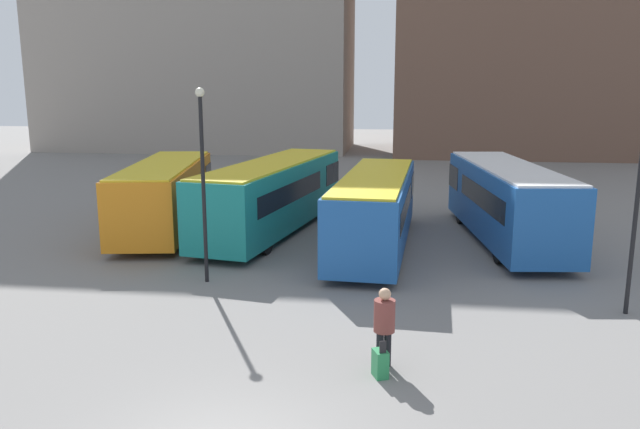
{
  "coord_description": "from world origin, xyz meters",
  "views": [
    {
      "loc": [
        2.86,
        -9.06,
        6.08
      ],
      "look_at": [
        0.04,
        12.5,
        1.57
      ],
      "focal_mm": 35.0,
      "sensor_mm": 36.0,
      "label": 1
    }
  ],
  "objects": [
    {
      "name": "bus_0",
      "position": [
        -7.04,
        15.97,
        1.57
      ],
      "size": [
        4.18,
        10.14,
        2.89
      ],
      "rotation": [
        0.0,
        0.0,
        1.74
      ],
      "color": "orange",
      "rests_on": "ground_plane"
    },
    {
      "name": "bus_1",
      "position": [
        -2.44,
        16.4,
        1.62
      ],
      "size": [
        4.44,
        11.64,
        2.96
      ],
      "rotation": [
        0.0,
        0.0,
        1.4
      ],
      "color": "#19847F",
      "rests_on": "ground_plane"
    },
    {
      "name": "bus_2",
      "position": [
        1.94,
        14.2,
        1.54
      ],
      "size": [
        3.03,
        10.63,
        2.82
      ],
      "rotation": [
        0.0,
        0.0,
        1.51
      ],
      "color": "#1E56A3",
      "rests_on": "ground_plane"
    },
    {
      "name": "bus_3",
      "position": [
        7.02,
        15.89,
        1.65
      ],
      "size": [
        3.73,
        10.66,
        3.04
      ],
      "rotation": [
        0.0,
        0.0,
        1.69
      ],
      "color": "#1E56A3",
      "rests_on": "ground_plane"
    },
    {
      "name": "traveler",
      "position": [
        2.59,
        3.8,
        1.07
      ],
      "size": [
        0.61,
        0.61,
        1.81
      ],
      "rotation": [
        0.0,
        0.0,
        1.97
      ],
      "color": "black",
      "rests_on": "ground_plane"
    },
    {
      "name": "suitcase",
      "position": [
        2.53,
        3.29,
        0.3
      ],
      "size": [
        0.4,
        0.46,
        0.86
      ],
      "rotation": [
        0.0,
        0.0,
        1.97
      ],
      "color": "#28844C",
      "rests_on": "ground_plane"
    },
    {
      "name": "lamp_post_0",
      "position": [
        -3.13,
        9.18,
        3.52
      ],
      "size": [
        0.28,
        0.28,
        6.02
      ],
      "color": "black",
      "rests_on": "ground_plane"
    },
    {
      "name": "lamp_post_1",
      "position": [
        9.03,
        7.92,
        3.27
      ],
      "size": [
        0.28,
        0.28,
        5.54
      ],
      "color": "black",
      "rests_on": "ground_plane"
    }
  ]
}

